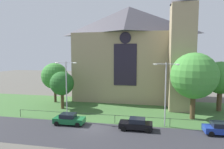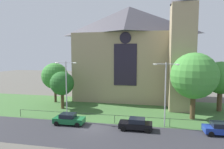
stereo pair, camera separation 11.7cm
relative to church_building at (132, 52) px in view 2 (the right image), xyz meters
The scene contains 14 objects.
ground 13.95m from the church_building, 110.25° to the right, with size 160.00×160.00×0.00m, color #56544C.
road_asphalt 23.48m from the church_building, 98.90° to the right, with size 120.00×8.00×0.01m, color #2D2D33.
grass_verge 15.30m from the church_building, 106.75° to the right, with size 120.00×20.00×0.01m, color #3D6633.
church_building is the anchor object (origin of this frame).
iron_railing 18.83m from the church_building, 92.71° to the right, with size 29.92×0.07×1.13m.
tree_left_near 16.65m from the church_building, 136.50° to the right, with size 4.21×4.21×6.65m.
tree_right_near 16.47m from the church_building, 50.02° to the right, with size 6.79×6.79×9.91m.
tree_right_far 17.71m from the church_building, 23.85° to the right, with size 5.47×5.47×8.48m.
tree_left_far 16.99m from the church_building, 156.56° to the right, with size 5.27×5.27×8.00m.
streetlamp_near 18.88m from the church_building, 115.65° to the right, with size 3.37×0.26×8.64m.
streetlamp_far 18.18m from the church_building, 69.96° to the right, with size 3.37×0.26×8.56m.
parked_car_green 21.61m from the church_building, 110.70° to the right, with size 4.24×2.10×1.51m.
parked_car_black 20.75m from the church_building, 82.70° to the right, with size 4.20×2.02×1.51m.
parked_car_blue 23.81m from the church_building, 54.96° to the right, with size 4.26×2.14×1.51m.
Camera 2 is at (7.40, -23.73, 9.44)m, focal length 31.32 mm.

